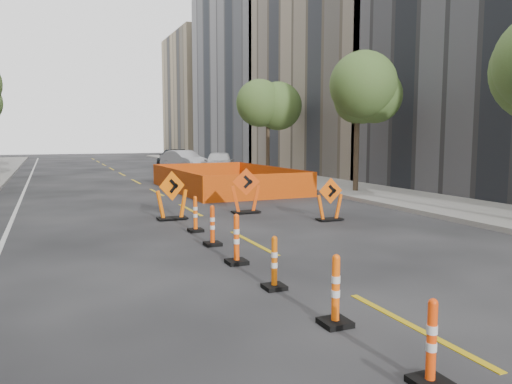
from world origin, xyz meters
name	(u,v)px	position (x,y,z in m)	size (l,w,h in m)	color
ground_plane	(338,287)	(0.00, 0.00, 0.00)	(140.00, 140.00, 0.00)	black
sidewalk_right	(366,191)	(9.00, 12.00, 0.07)	(4.00, 90.00, 0.15)	gray
bld_right_c	(366,76)	(17.00, 23.80, 7.00)	(12.00, 16.00, 14.00)	gray
bld_right_d	(273,64)	(17.00, 40.20, 10.00)	(12.00, 18.00, 20.00)	gray
bld_right_e	(217,96)	(17.00, 58.60, 8.00)	(12.00, 14.00, 16.00)	tan
tree_r_b	(358,94)	(8.40, 12.00, 4.53)	(2.80, 2.80, 5.95)	#382B1E
tree_r_c	(268,106)	(8.40, 22.00, 4.53)	(2.80, 2.80, 5.95)	#382B1E
channelizer_1	(431,342)	(-0.95, -3.38, 0.48)	(0.38, 0.38, 0.97)	#F7410A
channelizer_2	(336,290)	(-0.99, -1.51, 0.52)	(0.41, 0.41, 1.03)	#FF5B0A
channelizer_3	(274,263)	(-1.08, 0.35, 0.47)	(0.37, 0.37, 0.95)	#D55A08
channelizer_4	(237,239)	(-1.09, 2.22, 0.53)	(0.42, 0.42, 1.06)	#FB4D0A
channelizer_5	(212,225)	(-1.02, 4.09, 0.50)	(0.39, 0.39, 1.00)	#E34409
channelizer_6	(195,214)	(-0.92, 5.96, 0.50)	(0.40, 0.40, 1.01)	#FF570A
chevron_sign_left	(172,196)	(-1.07, 8.18, 0.78)	(1.04, 0.62, 1.55)	orange
chevron_sign_center	(246,191)	(1.59, 8.51, 0.78)	(1.04, 0.63, 1.56)	#DE4309
chevron_sign_right	(330,199)	(3.49, 6.11, 0.68)	(0.90, 0.54, 1.35)	#F15A0A
safety_fence	(225,179)	(3.40, 15.88, 0.55)	(5.15, 8.77, 1.10)	#ED5E0C
parked_car_near	(219,163)	(5.99, 24.67, 0.82)	(1.93, 4.81, 1.64)	silver
parked_car_mid	(184,160)	(4.92, 30.01, 0.77)	(1.63, 4.67, 1.54)	#9C9BA0
parked_car_far	(172,158)	(5.27, 35.47, 0.73)	(2.06, 5.06, 1.47)	black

